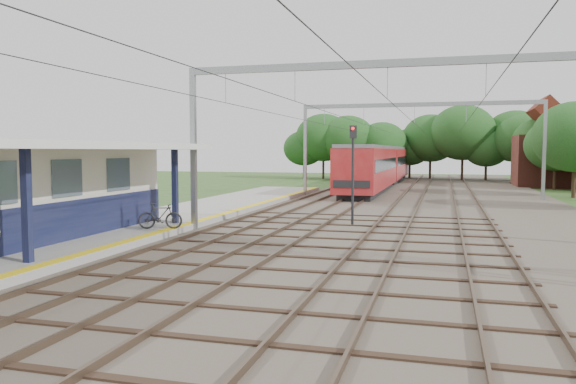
% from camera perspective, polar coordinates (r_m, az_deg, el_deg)
% --- Properties ---
extents(ground, '(160.00, 160.00, 0.00)m').
position_cam_1_polar(ground, '(9.58, -20.99, -17.47)').
color(ground, '#2D4C1E').
rests_on(ground, ground).
extents(ballast_bed, '(18.00, 90.00, 0.10)m').
position_cam_1_polar(ballast_bed, '(37.30, 13.41, -1.21)').
color(ballast_bed, '#473D33').
rests_on(ballast_bed, ground).
extents(platform, '(5.00, 52.00, 0.35)m').
position_cam_1_polar(platform, '(24.96, -15.68, -3.59)').
color(platform, gray).
rests_on(platform, ground).
extents(yellow_stripe, '(0.45, 52.00, 0.01)m').
position_cam_1_polar(yellow_stripe, '(23.85, -11.05, -3.44)').
color(yellow_stripe, yellow).
rests_on(yellow_stripe, platform).
extents(rail_tracks, '(11.80, 88.00, 0.15)m').
position_cam_1_polar(rail_tracks, '(37.46, 9.59, -0.94)').
color(rail_tracks, brown).
rests_on(rail_tracks, ballast_bed).
extents(catenary_system, '(17.22, 88.00, 7.00)m').
position_cam_1_polar(catenary_system, '(32.52, 12.16, 7.67)').
color(catenary_system, gray).
rests_on(catenary_system, ground).
extents(tree_band, '(31.72, 30.88, 8.82)m').
position_cam_1_polar(tree_band, '(64.27, 14.29, 5.35)').
color(tree_band, '#382619').
rests_on(tree_band, ground).
extents(house_far, '(8.00, 6.12, 8.66)m').
position_cam_1_polar(house_far, '(60.06, 25.84, 3.54)').
color(house_far, brown).
rests_on(house_far, ground).
extents(bicycle, '(1.82, 1.04, 1.05)m').
position_cam_1_polar(bicycle, '(23.15, -12.86, -2.39)').
color(bicycle, black).
rests_on(bicycle, platform).
extents(train, '(2.91, 36.29, 3.83)m').
position_cam_1_polar(train, '(55.12, 9.48, 2.74)').
color(train, black).
rests_on(train, ballast_bed).
extents(signal_post, '(0.36, 0.31, 4.64)m').
position_cam_1_polar(signal_post, '(25.78, 6.61, 3.07)').
color(signal_post, black).
rests_on(signal_post, ground).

